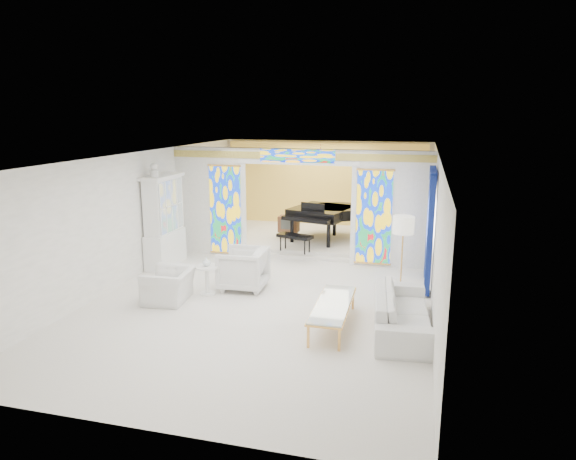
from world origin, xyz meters
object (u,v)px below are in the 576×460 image
(china_cabinet, at_px, (164,222))
(armchair_right, at_px, (243,269))
(coffee_table, at_px, (333,305))
(armchair_left, at_px, (169,285))
(grand_piano, at_px, (328,213))
(sofa, at_px, (402,311))
(tv_console, at_px, (289,224))

(china_cabinet, bearing_deg, armchair_right, -25.15)
(armchair_right, height_order, coffee_table, armchair_right)
(armchair_left, xyz_separation_m, coffee_table, (3.59, -0.46, 0.08))
(grand_piano, bearing_deg, sofa, -51.20)
(tv_console, bearing_deg, sofa, -56.59)
(coffee_table, xyz_separation_m, tv_console, (-2.35, 5.78, 0.20))
(coffee_table, distance_m, tv_console, 6.24)
(china_cabinet, distance_m, tv_console, 3.95)
(china_cabinet, height_order, armchair_right, china_cabinet)
(tv_console, bearing_deg, grand_piano, 10.62)
(armchair_right, height_order, tv_console, armchair_right)
(armchair_left, relative_size, coffee_table, 0.51)
(armchair_left, bearing_deg, sofa, 80.40)
(coffee_table, relative_size, tv_console, 3.03)
(armchair_left, xyz_separation_m, sofa, (4.84, -0.29, 0.03))
(armchair_left, xyz_separation_m, grand_piano, (2.39, 5.52, 0.65))
(tv_console, bearing_deg, armchair_right, -89.14)
(armchair_right, distance_m, sofa, 3.87)
(china_cabinet, distance_m, sofa, 6.76)
(armchair_left, relative_size, sofa, 0.42)
(china_cabinet, xyz_separation_m, armchair_left, (1.32, -2.35, -0.82))
(armchair_right, xyz_separation_m, grand_piano, (1.14, 4.37, 0.52))
(armchair_left, distance_m, grand_piano, 6.05)
(china_cabinet, height_order, sofa, china_cabinet)
(grand_piano, distance_m, tv_console, 1.23)
(armchair_right, distance_m, tv_console, 4.17)
(armchair_left, distance_m, coffee_table, 3.62)
(tv_console, bearing_deg, armchair_left, -102.48)
(armchair_right, bearing_deg, grand_piano, 162.65)
(armchair_right, relative_size, tv_console, 1.50)
(armchair_right, bearing_deg, coffee_table, 52.70)
(coffee_table, bearing_deg, armchair_right, 145.44)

